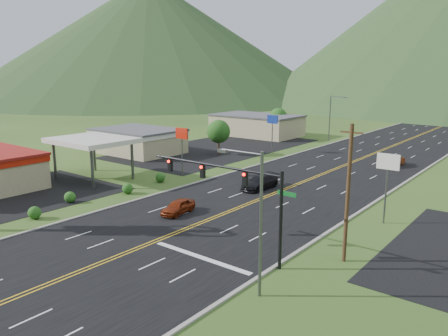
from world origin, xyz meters
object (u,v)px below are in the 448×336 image
Objects in this scene: car_red_near at (178,207)px; car_dark_mid at (260,183)px; gas_canopy at (92,141)px; streetlight_east at (256,214)px; car_red_far at (394,161)px; traffic_signal at (234,186)px; streetlight_west at (331,115)px.

car_dark_mid is (1.07, 12.56, 0.10)m from car_red_near.
car_dark_mid is at bearing 24.53° from gas_canopy.
car_red_far is at bearing 96.97° from streetlight_east.
car_red_near is 36.87m from car_red_far.
gas_canopy reaches higher than car_dark_mid.
car_dark_mid is at bearing 77.95° from car_red_near.
car_red_near is (-14.69, 8.37, -4.49)m from streetlight_east.
traffic_signal is 3.25× the size of car_red_near.
gas_canopy is (-33.18, 12.00, -0.31)m from streetlight_east.
traffic_signal is 58.88m from streetlight_west.
car_red_far is at bearing 68.22° from car_red_near.
car_red_near is (-9.99, 4.37, -4.64)m from traffic_signal.
traffic_signal is at bearing 92.99° from car_red_far.
traffic_signal is 6.17m from streetlight_east.
traffic_signal reaches higher than car_red_near.
streetlight_east is 64.21m from streetlight_west.
gas_canopy is 1.85× the size of car_dark_mid.
streetlight_east is 1.67× the size of car_dark_mid.
traffic_signal is 11.85m from car_red_near.
streetlight_west is 40.39m from car_dark_mid.
traffic_signal is at bearing 139.61° from streetlight_east.
streetlight_west is 0.90× the size of gas_canopy.
car_red_near is 12.61m from car_dark_mid.
car_red_near is at bearing -90.95° from car_dark_mid.
car_red_near is at bearing -11.12° from gas_canopy.
gas_canopy is 19.30m from car_red_near.
streetlight_east is at bearing -36.84° from car_red_near.
streetlight_east is at bearing -19.88° from gas_canopy.
car_red_near is 0.75× the size of car_dark_mid.
gas_canopy is at bearing -102.13° from streetlight_west.
traffic_signal reaches higher than car_dark_mid.
gas_canopy is at bearing 161.72° from car_red_near.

